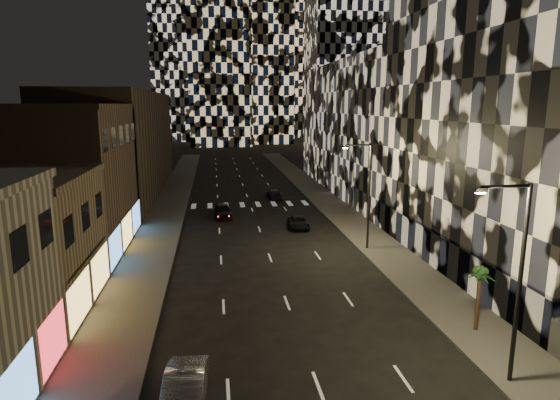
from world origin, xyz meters
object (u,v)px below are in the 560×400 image
object	(u,v)px
palm_tree	(480,278)
streetlight_far	(367,189)
car_dark_oncoming	(274,194)
car_dark_rightlane	(299,222)
streetlight_near	(516,271)
car_silver_parked	(184,393)
car_dark_midlane	(223,211)

from	to	relation	value
palm_tree	streetlight_far	bearing A→B (deg)	95.14
car_dark_oncoming	car_dark_rightlane	world-z (taller)	car_dark_oncoming
car_dark_rightlane	palm_tree	size ratio (longest dim) A/B	1.16
streetlight_near	car_silver_parked	world-z (taller)	streetlight_near
car_dark_midlane	streetlight_far	bearing A→B (deg)	-51.59
streetlight_far	streetlight_near	bearing A→B (deg)	-90.00
streetlight_far	car_silver_parked	world-z (taller)	streetlight_far
car_silver_parked	palm_tree	world-z (taller)	palm_tree
streetlight_far	car_dark_oncoming	xyz separation A→B (m)	(-4.85, 23.39, -4.74)
streetlight_far	car_dark_oncoming	bearing A→B (deg)	101.72
palm_tree	car_silver_parked	bearing A→B (deg)	-163.39
streetlight_near	palm_tree	distance (m)	5.41
streetlight_near	car_dark_midlane	size ratio (longest dim) A/B	1.99
streetlight_near	palm_tree	size ratio (longest dim) A/B	2.50
car_silver_parked	car_dark_rightlane	distance (m)	29.48
car_silver_parked	car_dark_midlane	size ratio (longest dim) A/B	1.05
car_dark_midlane	car_dark_rightlane	distance (m)	9.31
car_dark_rightlane	car_dark_midlane	bearing A→B (deg)	146.32
streetlight_near	car_dark_oncoming	distance (m)	43.92
car_silver_parked	car_dark_oncoming	bearing A→B (deg)	81.34
streetlight_near	streetlight_far	xyz separation A→B (m)	(0.00, 20.00, 0.00)
car_dark_oncoming	palm_tree	world-z (taller)	palm_tree
car_silver_parked	car_dark_rightlane	bearing A→B (deg)	74.05
car_dark_oncoming	car_dark_midlane	bearing A→B (deg)	54.51
streetlight_near	car_dark_midlane	bearing A→B (deg)	109.53
streetlight_near	car_silver_parked	distance (m)	14.87
streetlight_far	car_dark_rightlane	world-z (taller)	streetlight_far
car_dark_midlane	car_dark_rightlane	bearing A→B (deg)	-39.37
streetlight_far	car_dark_oncoming	world-z (taller)	streetlight_far
streetlight_far	car_silver_parked	distance (m)	24.84
car_dark_midlane	car_dark_rightlane	world-z (taller)	car_dark_midlane
car_silver_parked	palm_tree	bearing A→B (deg)	20.07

